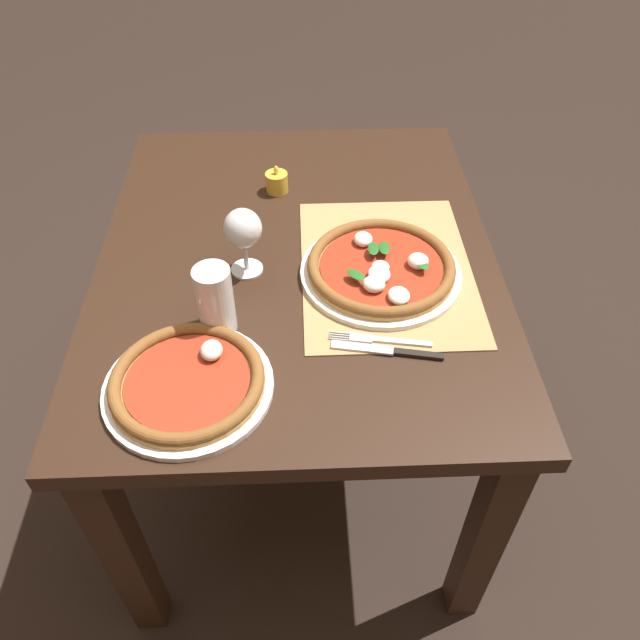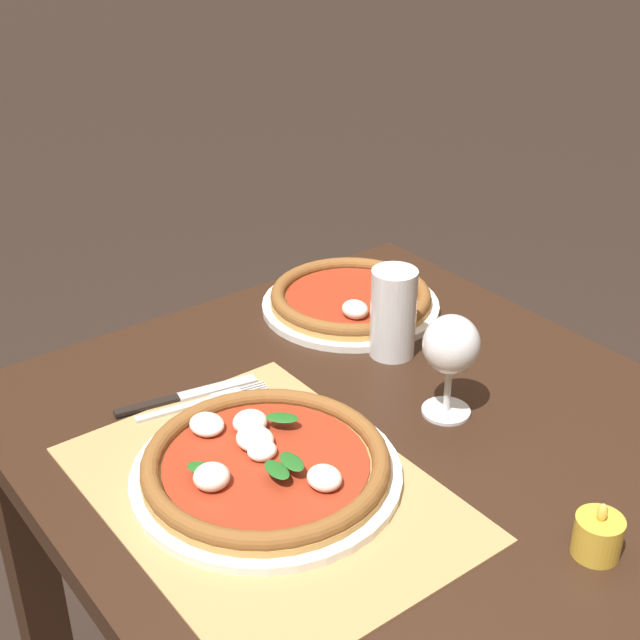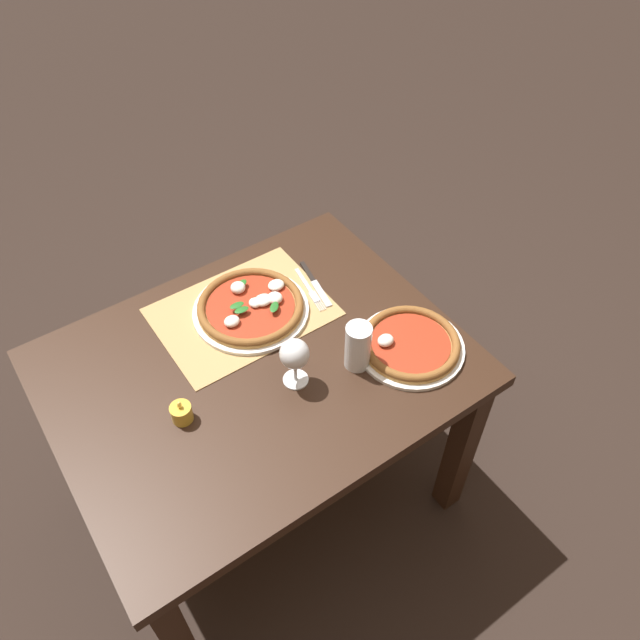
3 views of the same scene
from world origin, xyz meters
The scene contains 9 objects.
dining_table centered at (0.00, 0.00, 0.63)m, with size 1.12×0.89×0.74m.
paper_placemat centered at (-0.07, -0.19, 0.74)m, with size 0.50×0.37×0.00m, color #A88451.
pizza_near centered at (-0.09, -0.18, 0.76)m, with size 0.35×0.35×0.05m.
pizza_far centered at (-0.39, 0.20, 0.76)m, with size 0.31×0.31×0.05m.
wine_glass centered at (-0.06, 0.11, 0.85)m, with size 0.08×0.08×0.16m.
pint_glass centered at (-0.23, 0.16, 0.81)m, with size 0.07×0.07×0.15m.
fork centered at (-0.28, -0.16, 0.75)m, with size 0.05×0.20×0.00m.
knife centered at (-0.31, -0.17, 0.75)m, with size 0.06×0.21×0.01m.
votive_candle centered at (0.25, 0.05, 0.76)m, with size 0.06×0.06×0.07m.
Camera 2 is at (0.67, -0.67, 1.47)m, focal length 50.00 mm.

